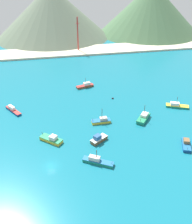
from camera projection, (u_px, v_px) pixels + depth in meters
name	position (u px, v px, depth m)	size (l,w,h in m)	color
ground	(47.00, 118.00, 110.42)	(260.00, 280.00, 0.50)	#146B7F
fishing_boat_0	(144.00, 118.00, 108.47)	(8.06, 8.86, 6.89)	#198466
fishing_boat_1	(97.00, 161.00, 85.72)	(10.16, 7.24, 5.25)	#198466
fishing_boat_2	(101.00, 121.00, 106.71)	(7.83, 2.79, 6.47)	gold
fishing_boat_3	(85.00, 86.00, 135.73)	(9.34, 4.62, 5.26)	brown
fishing_boat_4	(177.00, 105.00, 117.83)	(10.20, 6.56, 5.06)	#198466
fishing_boat_5	(13.00, 110.00, 114.54)	(7.31, 9.87, 2.19)	#14478C
fishing_boat_6	(99.00, 139.00, 95.70)	(7.02, 5.92, 2.98)	brown
fishing_boat_7	(186.00, 144.00, 93.52)	(5.40, 8.14, 2.24)	#14478C
fishing_boat_9	(51.00, 139.00, 95.87)	(8.60, 8.07, 2.65)	gold
buoy_0	(113.00, 98.00, 124.97)	(1.01, 1.01, 1.01)	#232328
beach_strip	(42.00, 53.00, 182.71)	(247.00, 21.22, 1.20)	beige
hill_central	(52.00, 12.00, 212.04)	(92.05, 92.05, 39.98)	#60705B
hill_east	(151.00, 9.00, 222.24)	(86.53, 86.53, 40.71)	#476B47
radio_tower	(78.00, 34.00, 181.65)	(2.36, 1.88, 23.56)	#B7332D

